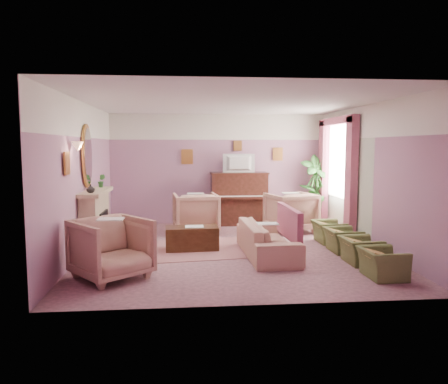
{
  "coord_description": "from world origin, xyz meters",
  "views": [
    {
      "loc": [
        -0.89,
        -8.24,
        1.99
      ],
      "look_at": [
        -0.09,
        0.4,
        1.07
      ],
      "focal_mm": 35.0,
      "sensor_mm": 36.0,
      "label": 1
    }
  ],
  "objects": [
    {
      "name": "table_paper",
      "position": [
        -0.7,
        0.02,
        0.46
      ],
      "size": [
        0.35,
        0.28,
        0.01
      ],
      "primitive_type": "cube",
      "color": "white",
      "rests_on": "coffee_table"
    },
    {
      "name": "wall_left",
      "position": [
        -2.75,
        0.0,
        1.4
      ],
      "size": [
        0.02,
        6.0,
        2.8
      ],
      "primitive_type": "cube",
      "color": "gray",
      "rests_on": "floor"
    },
    {
      "name": "window_blind",
      "position": [
        2.7,
        1.55,
        1.7
      ],
      "size": [
        0.03,
        1.4,
        1.8
      ],
      "primitive_type": "cube",
      "color": "beige",
      "rests_on": "wall_right"
    },
    {
      "name": "olive_chair_d",
      "position": [
        2.09,
        0.42,
        0.3
      ],
      "size": [
        0.48,
        0.68,
        0.59
      ],
      "primitive_type": "imported",
      "color": "#596735",
      "rests_on": "floor"
    },
    {
      "name": "wall_back",
      "position": [
        0.0,
        3.0,
        1.4
      ],
      "size": [
        5.5,
        0.02,
        2.8
      ],
      "primitive_type": "cube",
      "color": "gray",
      "rests_on": "floor"
    },
    {
      "name": "pelmet",
      "position": [
        2.62,
        1.55,
        2.56
      ],
      "size": [
        0.16,
        2.2,
        0.16
      ],
      "primitive_type": "cube",
      "color": "#A14A64",
      "rests_on": "wall_right"
    },
    {
      "name": "mantel_vase",
      "position": [
        -2.55,
        -0.3,
        1.23
      ],
      "size": [
        0.16,
        0.16,
        0.16
      ],
      "primitive_type": "imported",
      "color": "white",
      "rests_on": "mantel_shelf"
    },
    {
      "name": "sofa",
      "position": [
        0.61,
        -0.54,
        0.42
      ],
      "size": [
        0.69,
        2.06,
        0.83
      ],
      "primitive_type": "imported",
      "color": "tan",
      "rests_on": "floor"
    },
    {
      "name": "wall_right",
      "position": [
        2.75,
        0.0,
        1.4
      ],
      "size": [
        0.02,
        6.0,
        2.8
      ],
      "primitive_type": "cube",
      "color": "gray",
      "rests_on": "floor"
    },
    {
      "name": "floor",
      "position": [
        0.0,
        0.0,
        0.0
      ],
      "size": [
        5.5,
        6.0,
        0.01
      ],
      "primitive_type": "cube",
      "color": "#8E606B",
      "rests_on": "ground"
    },
    {
      "name": "floral_armchair_left",
      "position": [
        -0.62,
        1.71,
        0.51
      ],
      "size": [
        0.98,
        0.98,
        1.02
      ],
      "primitive_type": "imported",
      "color": "tan",
      "rests_on": "floor"
    },
    {
      "name": "ceiling",
      "position": [
        0.0,
        0.0,
        2.8
      ],
      "size": [
        5.5,
        6.0,
        0.01
      ],
      "primitive_type": "cube",
      "color": "silver",
      "rests_on": "wall_back"
    },
    {
      "name": "palm_plant",
      "position": [
        2.42,
        2.44,
        1.06
      ],
      "size": [
        0.76,
        0.76,
        1.44
      ],
      "primitive_type": "imported",
      "color": "#347B30",
      "rests_on": "palm_pot"
    },
    {
      "name": "curtain_left",
      "position": [
        2.62,
        0.63,
        1.3
      ],
      "size": [
        0.16,
        0.34,
        2.6
      ],
      "primitive_type": "cube",
      "color": "#A14A64",
      "rests_on": "floor"
    },
    {
      "name": "side_plant_big",
      "position": [
        2.39,
        2.6,
        0.87
      ],
      "size": [
        0.3,
        0.3,
        0.34
      ],
      "primitive_type": "imported",
      "color": "#347B30",
      "rests_on": "side_table"
    },
    {
      "name": "coffee_table",
      "position": [
        -0.75,
        0.02,
        0.23
      ],
      "size": [
        1.02,
        0.55,
        0.45
      ],
      "primitive_type": "cube",
      "rotation": [
        0.0,
        0.0,
        0.05
      ],
      "color": "#3C2211",
      "rests_on": "floor"
    },
    {
      "name": "mantel_shelf",
      "position": [
        -2.56,
        0.2,
        1.12
      ],
      "size": [
        0.4,
        1.55,
        0.07
      ],
      "primitive_type": "cube",
      "color": "tan",
      "rests_on": "fireplace_surround"
    },
    {
      "name": "olive_chair_c",
      "position": [
        2.09,
        -0.4,
        0.3
      ],
      "size": [
        0.48,
        0.68,
        0.59
      ],
      "primitive_type": "imported",
      "color": "#596735",
      "rests_on": "floor"
    },
    {
      "name": "print_back_mid",
      "position": [
        0.5,
        2.96,
        2.0
      ],
      "size": [
        0.22,
        0.03,
        0.26
      ],
      "primitive_type": "cube",
      "color": "#B97B37",
      "rests_on": "wall_back"
    },
    {
      "name": "area_rug",
      "position": [
        -0.6,
        0.06,
        0.01
      ],
      "size": [
        2.69,
        2.08,
        0.01
      ],
      "primitive_type": "cube",
      "rotation": [
        0.0,
        0.0,
        0.12
      ],
      "color": "#A36266",
      "rests_on": "floor"
    },
    {
      "name": "olive_chair_a",
      "position": [
        2.09,
        -2.04,
        0.3
      ],
      "size": [
        0.48,
        0.68,
        0.59
      ],
      "primitive_type": "imported",
      "color": "#596735",
      "rests_on": "floor"
    },
    {
      "name": "side_plant_small",
      "position": [
        2.51,
        2.5,
        0.84
      ],
      "size": [
        0.16,
        0.16,
        0.28
      ],
      "primitive_type": "imported",
      "color": "#347B30",
      "rests_on": "side_table"
    },
    {
      "name": "side_table",
      "position": [
        2.39,
        2.6,
        0.35
      ],
      "size": [
        0.52,
        0.52,
        0.7
      ],
      "primitive_type": "cylinder",
      "color": "white",
      "rests_on": "floor"
    },
    {
      "name": "print_back_left",
      "position": [
        -0.8,
        2.96,
        1.72
      ],
      "size": [
        0.3,
        0.03,
        0.38
      ],
      "primitive_type": "cube",
      "color": "#B97B37",
      "rests_on": "wall_back"
    },
    {
      "name": "sconce_shade",
      "position": [
        -2.62,
        -0.85,
        1.98
      ],
      "size": [
        0.2,
        0.2,
        0.16
      ],
      "primitive_type": "cone",
      "color": "tan",
      "rests_on": "wall_left"
    },
    {
      "name": "fireplace_inset",
      "position": [
        -2.49,
        0.2,
        0.4
      ],
      "size": [
        0.18,
        0.72,
        0.68
      ],
      "primitive_type": "cube",
      "color": "black",
      "rests_on": "floor"
    },
    {
      "name": "piano",
      "position": [
        0.5,
        2.68,
        0.65
      ],
      "size": [
        1.4,
        0.6,
        1.3
      ],
      "primitive_type": "cube",
      "color": "#3D1C15",
      "rests_on": "floor"
    },
    {
      "name": "palm_pot",
      "position": [
        2.42,
        2.44,
        0.17
      ],
      "size": [
        0.34,
        0.34,
        0.34
      ],
      "primitive_type": "cylinder",
      "color": "#AB6137",
      "rests_on": "floor"
    },
    {
      "name": "fire_ember",
      "position": [
        -2.45,
        0.2,
        0.22
      ],
      "size": [
        0.06,
        0.54,
        0.1
      ],
      "primitive_type": "cube",
      "color": "#FE4300",
      "rests_on": "floor"
    },
    {
      "name": "mirror_glass",
      "position": [
        -2.67,
        0.2,
        1.8
      ],
      "size": [
        0.01,
        0.6,
        1.06
      ],
      "primitive_type": "ellipsoid",
      "color": "silver",
      "rests_on": "wall_left"
    },
    {
      "name": "picture_rail_band",
      "position": [
        0.0,
        2.99,
        2.47
      ],
      "size": [
        5.5,
        0.01,
        0.65
      ],
      "primitive_type": "cube",
      "color": "white",
      "rests_on": "wall_back"
    },
    {
      "name": "floral_armchair_right",
      "position": [
        1.58,
        1.61,
        0.51
      ],
      "size": [
        0.98,
        0.98,
        1.02
      ],
      "primitive_type": "imported",
      "color": "tan",
      "rests_on": "floor"
    },
    {
      "name": "television",
      "position": [
        0.5,
        2.63,
        1.6
      ],
      "size": [
        0.8,
        0.12,
        0.48
      ],
      "primitive_type": "imported",
      "color": "black",
      "rests_on": "piano"
    },
    {
      "name": "mirror_frame",
      "position": [
        -2.7,
        0.2,
        1.8
      ],
      "size": [
        0.04,
        0.72,
        1.2
      ],
      "primitive_type": "ellipsoid",
      "color": "#B97B37",
      "rests_on": "wall_left"
    },
    {
      "name": "piano_top",
      "position": [
        0.5,
        2.68,
        1.31
      ],
      "size": [
        1.45,
        0.65,
        0.04
      ],
      "primitive_type": "cube",
      "color": "#3D1C15",
      "rests_on": "piano"
    },
    {
      "name": "piano_keys",
      "position": [
        0.5,
        2.33,
        0.76
      ],
      "size": [
        1.2,
        0.08,
        0.02
      ],
      "primitive_type": "cube",
      "color": "silver",
      "rests_on": "piano"
    },
    {
      "name": "wall_front",
      "position": [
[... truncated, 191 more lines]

